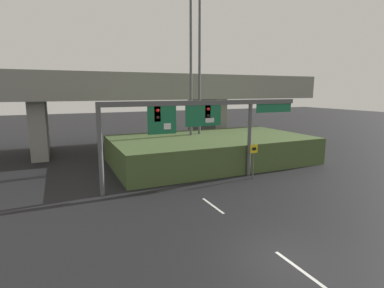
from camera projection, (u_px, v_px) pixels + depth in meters
ground_plane at (281, 255)px, 11.41m from camera, size 160.00×160.00×0.00m
lane_markings at (172, 176)px, 22.11m from camera, size 0.14×28.13×0.01m
signal_gantry at (199, 117)px, 19.80m from camera, size 14.37×0.44×5.56m
speed_limit_sign at (254, 156)px, 21.13m from camera, size 0.60×0.11×2.51m
highway_light_pole_near at (200, 64)px, 26.73m from camera, size 0.70×0.36×16.35m
highway_light_pole_far at (191, 73)px, 26.07m from camera, size 0.70×0.36×14.61m
overpass_bridge at (131, 96)px, 32.19m from camera, size 42.65×9.63×7.85m
grass_embankment at (211, 149)px, 26.20m from camera, size 16.86×9.46×2.24m
parked_sedan_near_right at (253, 155)px, 26.07m from camera, size 4.72×2.17×1.37m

